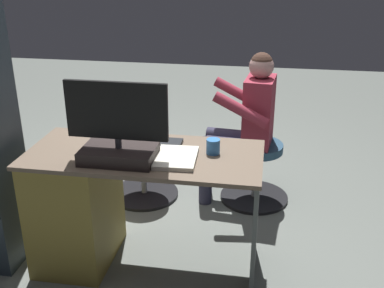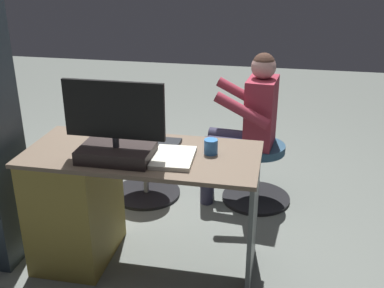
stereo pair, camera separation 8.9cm
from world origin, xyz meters
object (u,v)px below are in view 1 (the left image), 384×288
(desk, at_px, (90,202))
(computer_mouse, at_px, (95,138))
(office_chair_teddy, at_px, (143,166))
(tv_remote, at_px, (94,147))
(teddy_bear, at_px, (142,121))
(cup, at_px, (213,146))
(keyboard, at_px, (146,142))
(monitor, at_px, (118,138))
(person, at_px, (246,117))
(visitor_chair, at_px, (255,169))

(desk, height_order, computer_mouse, computer_mouse)
(desk, relative_size, office_chair_teddy, 2.48)
(tv_remote, height_order, teddy_bear, teddy_bear)
(desk, bearing_deg, office_chair_teddy, -96.56)
(cup, bearing_deg, keyboard, -10.97)
(monitor, xyz_separation_m, keyboard, (-0.09, -0.25, -0.12))
(office_chair_teddy, bearing_deg, computer_mouse, 83.96)
(monitor, xyz_separation_m, person, (-0.63, -1.05, -0.21))
(cup, bearing_deg, teddy_bear, -51.57)
(desk, bearing_deg, tv_remote, -162.03)
(desk, height_order, monitor, monitor)
(desk, bearing_deg, cup, -175.70)
(teddy_bear, relative_size, person, 0.30)
(cup, height_order, teddy_bear, cup)
(desk, relative_size, tv_remote, 8.94)
(person, bearing_deg, monitor, 58.90)
(office_chair_teddy, relative_size, visitor_chair, 1.02)
(cup, height_order, tv_remote, cup)
(keyboard, relative_size, person, 0.36)
(computer_mouse, height_order, person, person)
(desk, bearing_deg, person, -133.26)
(tv_remote, bearing_deg, visitor_chair, -109.95)
(monitor, xyz_separation_m, cup, (-0.49, -0.17, -0.09))
(tv_remote, bearing_deg, keyboard, -132.32)
(keyboard, bearing_deg, visitor_chair, -128.29)
(desk, relative_size, monitor, 2.42)
(keyboard, height_order, teddy_bear, teddy_bear)
(cup, distance_m, tv_remote, 0.69)
(tv_remote, xyz_separation_m, person, (-0.83, -0.92, -0.09))
(office_chair_teddy, bearing_deg, tv_remote, 86.55)
(tv_remote, bearing_deg, teddy_bear, -68.52)
(tv_remote, bearing_deg, desk, 42.84)
(tv_remote, height_order, person, person)
(monitor, distance_m, cup, 0.53)
(teddy_bear, bearing_deg, person, -174.99)
(monitor, distance_m, person, 1.24)
(teddy_bear, bearing_deg, computer_mouse, 84.05)
(desk, relative_size, keyboard, 3.19)
(office_chair_teddy, distance_m, teddy_bear, 0.37)
(tv_remote, relative_size, teddy_bear, 0.44)
(keyboard, xyz_separation_m, computer_mouse, (0.31, 0.02, 0.01))
(computer_mouse, bearing_deg, tv_remote, 104.70)
(keyboard, relative_size, office_chair_teddy, 0.78)
(visitor_chair, bearing_deg, cup, 75.52)
(desk, bearing_deg, keyboard, -157.87)
(monitor, xyz_separation_m, computer_mouse, (0.22, -0.24, -0.11))
(computer_mouse, xyz_separation_m, tv_remote, (-0.03, 0.10, -0.01))
(computer_mouse, distance_m, teddy_bear, 0.76)
(monitor, height_order, tv_remote, monitor)
(teddy_bear, bearing_deg, tv_remote, 86.60)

